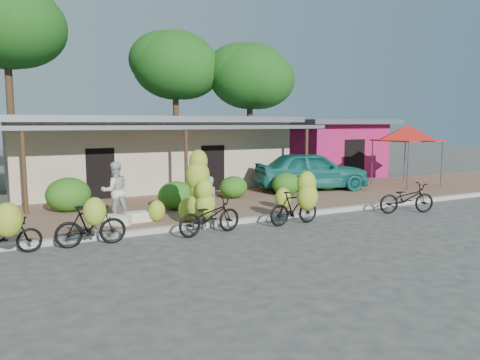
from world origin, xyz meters
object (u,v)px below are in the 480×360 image
object	(u,v)px
sack_far	(118,220)
bike_right	(299,202)
tree_near_right	(246,75)
teal_van	(311,170)
bike_center	(205,202)
bike_left	(91,223)
sack_near	(139,217)
tree_far_center	(1,22)
bike_far_left	(3,234)
bystander	(115,191)
red_canopy	(407,133)
bike_far_right	(407,198)
vendor	(208,203)
tree_center_right	(171,64)

from	to	relation	value
sack_far	bike_right	bearing A→B (deg)	-24.53
tree_near_right	teal_van	size ratio (longest dim) A/B	1.56
bike_center	teal_van	xyz separation A→B (m)	(7.30, 4.85, 0.10)
bike_left	sack_near	bearing A→B (deg)	-41.33
tree_far_center	bike_right	world-z (taller)	tree_far_center
tree_near_right	bike_far_left	size ratio (longest dim) A/B	4.26
tree_near_right	bystander	size ratio (longest dim) A/B	4.41
tree_near_right	bike_center	distance (m)	16.63
bike_far_left	sack_near	bearing A→B (deg)	-73.02
bystander	teal_van	size ratio (longest dim) A/B	0.35
sack_far	teal_van	bearing A→B (deg)	18.81
tree_near_right	bike_left	world-z (taller)	tree_near_right
bike_left	red_canopy	bearing A→B (deg)	-74.12
tree_near_right	bystander	bearing A→B (deg)	-134.37
bike_left	sack_far	bearing A→B (deg)	-30.53
tree_far_center	bike_right	bearing A→B (deg)	-64.92
bystander	tree_near_right	bearing A→B (deg)	-136.61
bike_left	bike_far_right	distance (m)	10.35
bike_right	bystander	world-z (taller)	bystander
bike_far_left	sack_near	world-z (taller)	bike_far_left
bike_far_left	bike_right	world-z (taller)	bike_right
bike_far_left	sack_far	xyz separation A→B (m)	(3.02, 1.76, -0.30)
bike_far_right	sack_near	distance (m)	8.96
vendor	tree_center_right	bearing A→B (deg)	-109.44
sack_near	teal_van	xyz separation A→B (m)	(8.68, 3.04, 0.70)
bike_center	bike_right	world-z (taller)	bike_center
bike_center	sack_far	world-z (taller)	bike_center
bike_left	bike_far_right	world-z (taller)	bike_left
bike_right	bike_left	bearing A→B (deg)	84.37
red_canopy	sack_near	distance (m)	13.87
sack_near	sack_far	bearing A→B (deg)	-167.80
sack_near	bike_right	bearing A→B (deg)	-29.25
sack_near	bystander	world-z (taller)	bystander
bike_center	sack_near	distance (m)	2.36
red_canopy	bystander	bearing A→B (deg)	-174.16
sack_near	bystander	size ratio (longest dim) A/B	0.48
red_canopy	sack_near	world-z (taller)	red_canopy
tree_near_right	bystander	xyz separation A→B (m)	(-10.55, -10.78, -4.94)
bike_far_left	bike_right	bearing A→B (deg)	-103.61
red_canopy	bike_center	world-z (taller)	red_canopy
bike_left	bystander	size ratio (longest dim) A/B	0.98
tree_far_center	bike_far_left	size ratio (longest dim) A/B	5.52
sack_far	bike_far_left	bearing A→B (deg)	-149.83
bike_far_left	bike_center	distance (m)	5.05
tree_near_right	sack_near	size ratio (longest dim) A/B	9.19
vendor	bike_far_left	bearing A→B (deg)	1.62
sack_far	teal_van	xyz separation A→B (m)	(9.32, 3.18, 0.71)
bystander	bike_center	bearing A→B (deg)	125.09
tree_center_right	bike_right	xyz separation A→B (m)	(-1.84, -15.79, -5.84)
tree_far_center	bike_far_right	distance (m)	20.66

